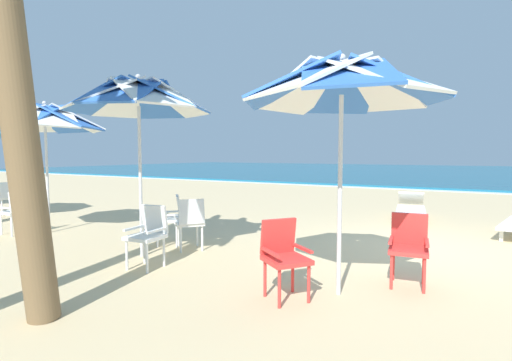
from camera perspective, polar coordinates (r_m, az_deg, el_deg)
The scene contains 14 objects.
ground_plane at distance 6.99m, azimuth 23.71°, elevation -9.47°, with size 80.00×80.00×0.00m, color beige.
sea at distance 36.35m, azimuth 28.64°, elevation 1.12°, with size 80.00×36.00×0.10m, color #19607F.
surf_foam at distance 18.09m, azimuth 27.48°, elevation -1.45°, with size 80.00×0.70×0.01m, color white.
beach_umbrella_0 at distance 4.36m, azimuth 12.79°, elevation 13.79°, with size 2.25×2.25×2.68m.
plastic_chair_0 at distance 4.25m, azimuth 4.18°, elevation -10.91°, with size 0.63×0.62×0.87m.
plastic_chair_1 at distance 4.99m, azimuth 22.04°, elevation -8.94°, with size 0.49×0.51×0.87m.
beach_umbrella_1 at distance 6.10m, azimuth -17.29°, elevation 11.73°, with size 2.21×2.21×2.79m.
plastic_chair_2 at distance 6.83m, azimuth -12.62°, elevation -5.29°, with size 0.63×0.63×0.87m.
plastic_chair_3 at distance 5.56m, azimuth -15.90°, elevation -7.49°, with size 0.48×0.50×0.87m.
plastic_chair_4 at distance 6.35m, azimuth -9.93°, elevation -5.96°, with size 0.63×0.63×0.87m.
beach_umbrella_2 at distance 8.67m, azimuth -29.23°, elevation 8.08°, with size 2.27×2.27×2.64m.
plastic_chair_5 at distance 8.83m, azimuth -32.36°, elevation -3.72°, with size 0.48×0.46×0.87m.
plastic_chair_8 at distance 11.82m, azimuth -33.40°, elevation -1.95°, with size 0.51×0.48×0.87m.
sun_lounger_1 at distance 9.89m, azimuth 22.32°, elevation -3.88°, with size 0.90×2.21×0.62m.
Camera 1 is at (0.67, -6.78, 1.59)m, focal length 26.52 mm.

